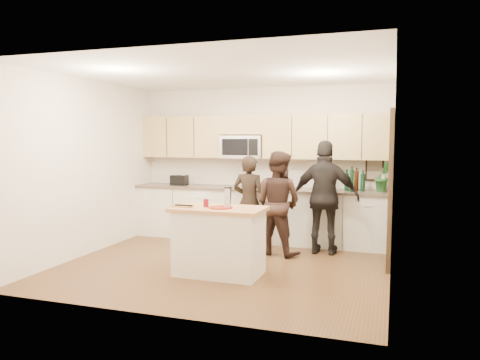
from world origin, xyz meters
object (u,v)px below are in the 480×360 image
(woman_left, at_px, (249,202))
(island, at_px, (219,241))
(woman_center, at_px, (278,203))
(toaster, at_px, (179,180))
(woman_right, at_px, (325,198))

(woman_left, bearing_deg, island, 95.30)
(woman_left, xyz_separation_m, woman_center, (0.55, -0.27, 0.04))
(toaster, bearing_deg, woman_right, -11.27)
(island, bearing_deg, woman_center, 71.02)
(toaster, height_order, woman_center, woman_center)
(woman_left, xyz_separation_m, woman_right, (1.24, -0.01, 0.12))
(woman_right, bearing_deg, toaster, -11.30)
(woman_center, height_order, woman_right, woman_right)
(toaster, distance_m, woman_right, 2.82)
(toaster, bearing_deg, woman_left, -19.58)
(toaster, xyz_separation_m, woman_left, (1.52, -0.54, -0.27))
(toaster, distance_m, woman_center, 2.23)
(woman_right, bearing_deg, island, 53.30)
(toaster, height_order, woman_right, woman_right)
(island, distance_m, woman_center, 1.44)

